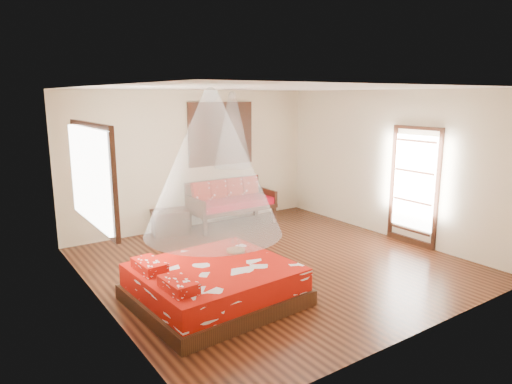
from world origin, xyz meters
TOP-DOWN VIEW (x-y plane):
  - room at (0.00, 0.00)m, footprint 5.54×5.54m
  - bed at (-1.52, -0.70)m, footprint 2.11×1.93m
  - daybed at (0.62, 2.38)m, footprint 1.80×0.80m
  - storage_chest at (-0.73, 2.45)m, footprint 0.79×0.64m
  - shutter_panel at (0.62, 2.72)m, footprint 1.52×0.06m
  - window_left at (-2.71, 0.20)m, footprint 0.10×1.74m
  - glazed_door at (2.72, -0.60)m, footprint 0.08×1.02m
  - wine_tray at (-0.96, -0.36)m, footprint 0.27×0.27m
  - mosquito_net_main at (-1.50, -0.70)m, footprint 1.77×1.77m
  - mosquito_net_daybed at (0.62, 2.25)m, footprint 0.78×0.78m

SIDE VIEW (x-z plane):
  - storage_chest at x=-0.73m, z-range 0.00..0.49m
  - bed at x=-1.52m, z-range -0.07..0.57m
  - daybed at x=0.62m, z-range 0.05..1.00m
  - wine_tray at x=-0.96m, z-range 0.45..0.67m
  - glazed_door at x=2.72m, z-range -0.01..2.15m
  - room at x=0.00m, z-range -0.02..2.82m
  - window_left at x=-2.71m, z-range 1.03..2.37m
  - mosquito_net_main at x=-1.50m, z-range 0.95..2.75m
  - shutter_panel at x=0.62m, z-range 1.24..2.56m
  - mosquito_net_daybed at x=0.62m, z-range 1.25..2.75m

